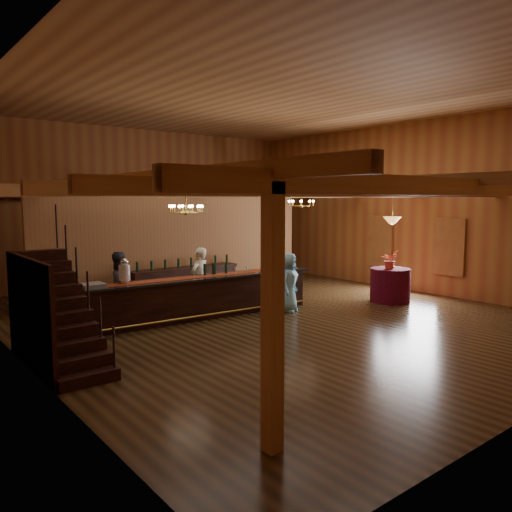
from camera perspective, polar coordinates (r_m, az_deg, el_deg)
floor at (r=13.14m, az=1.25°, el=-6.72°), size 14.00×14.00×0.00m
ceiling at (r=13.04m, az=1.31°, el=17.53°), size 14.00×14.00×0.00m
wall_back at (r=18.72m, az=-12.64°, el=5.56°), size 12.00×0.10×5.50m
wall_left at (r=10.07m, az=-26.04°, el=4.40°), size 0.10×14.00×5.50m
wall_right at (r=17.26m, az=16.83°, el=5.37°), size 0.10×14.00×5.50m
beam_grid at (r=13.19m, az=-0.14°, el=7.53°), size 11.90×13.90×0.39m
support_posts at (r=12.49m, az=2.74°, el=0.04°), size 9.20×10.20×3.20m
partition_wall at (r=15.46m, az=-8.51°, el=1.02°), size 9.00×0.18×3.10m
window_right_front at (r=16.43m, az=21.19°, el=0.98°), size 0.12×1.05×1.75m
window_right_back at (r=17.87m, az=13.98°, el=1.63°), size 0.12×1.05×1.75m
staircase at (r=9.70m, az=-21.37°, el=-5.87°), size 1.00×2.80×2.00m
backroom_boxes at (r=17.42m, az=-11.17°, el=-1.80°), size 4.10×0.60×1.10m
tasting_bar at (r=12.84m, az=-5.97°, el=-4.63°), size 6.35×1.24×1.06m
beverage_dispenser at (r=11.93m, az=-14.80°, el=-1.74°), size 0.26×0.26×0.60m
glass_rack_tray at (r=11.64m, az=-18.21°, el=-3.23°), size 0.50×0.50×0.10m
raffle_drum at (r=13.93m, az=2.50°, el=-0.83°), size 0.34×0.24×0.30m
bar_bottle_0 at (r=12.88m, az=-5.87°, el=-1.58°), size 0.07×0.07×0.30m
bar_bottle_1 at (r=13.00m, az=-4.91°, el=-1.49°), size 0.07×0.07×0.30m
bar_bottle_2 at (r=13.02m, az=-4.78°, el=-1.48°), size 0.07×0.07×0.30m
bar_bottle_3 at (r=13.20m, az=-3.44°, el=-1.36°), size 0.07×0.07×0.30m
backbar_shelf at (r=15.18m, az=-8.09°, el=-3.11°), size 3.48×0.54×0.98m
round_table at (r=15.18m, az=15.07°, el=-3.24°), size 1.15×1.15×0.99m
chandelier_left at (r=12.02m, az=-8.01°, el=5.39°), size 0.80×0.80×0.57m
chandelier_right at (r=15.88m, az=5.18°, el=6.05°), size 0.80×0.80×0.47m
pendant_lamp at (r=14.98m, az=15.29°, el=3.96°), size 0.52×0.52×0.90m
bartender at (r=13.45m, az=-6.46°, el=-2.69°), size 0.73×0.60×1.73m
staff_second at (r=12.65m, az=-15.54°, el=-3.45°), size 0.86×0.68×1.74m
guest at (r=13.38m, az=3.75°, el=-3.03°), size 0.92×0.82×1.59m
floor_plant at (r=16.11m, az=0.69°, el=-2.21°), size 0.72×0.63×1.13m
table_flowers at (r=14.95m, az=15.01°, el=-0.40°), size 0.54×0.49×0.55m
table_vase at (r=14.95m, az=15.18°, el=-0.85°), size 0.20×0.20×0.31m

